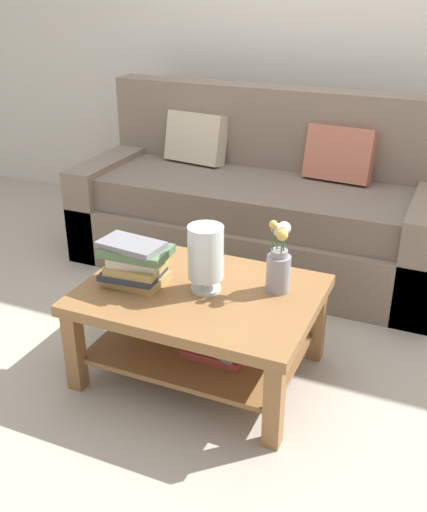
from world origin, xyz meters
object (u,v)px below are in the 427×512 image
(coffee_table, at_px, (201,314))
(book_stack_main, at_px, (135,263))
(glass_hurricane_vase, at_px, (206,255))
(flower_pitcher, at_px, (279,262))
(couch, at_px, (259,207))

(coffee_table, distance_m, book_stack_main, 0.37)
(glass_hurricane_vase, xyz_separation_m, flower_pitcher, (0.29, 0.12, -0.04))
(coffee_table, distance_m, glass_hurricane_vase, 0.29)
(coffee_table, height_order, flower_pitcher, flower_pitcher)
(coffee_table, bearing_deg, flower_pitcher, 23.72)
(book_stack_main, distance_m, flower_pitcher, 0.63)
(couch, distance_m, flower_pitcher, 1.24)
(couch, height_order, book_stack_main, couch)
(coffee_table, relative_size, flower_pitcher, 3.11)
(couch, bearing_deg, glass_hurricane_vase, -81.32)
(coffee_table, bearing_deg, book_stack_main, -169.90)
(glass_hurricane_vase, relative_size, flower_pitcher, 0.91)
(coffee_table, xyz_separation_m, flower_pitcher, (0.31, 0.14, 0.26))
(book_stack_main, xyz_separation_m, glass_hurricane_vase, (0.31, 0.07, 0.07))
(flower_pitcher, bearing_deg, book_stack_main, -162.69)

